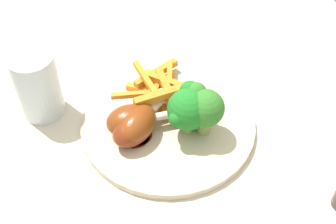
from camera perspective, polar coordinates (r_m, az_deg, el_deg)
The scene contains 10 objects.
dining_table at distance 0.81m, azimuth 1.38°, elevation -5.35°, with size 1.06×0.76×0.70m.
dinner_plate at distance 0.71m, azimuth -0.00°, elevation -1.41°, with size 0.27×0.27×0.01m, color beige.
broccoli_floret_front at distance 0.66m, azimuth 4.30°, elevation 0.57°, with size 0.06×0.07×0.08m.
broccoli_floret_middle at distance 0.67m, azimuth 3.64°, elevation 0.88°, with size 0.04×0.05×0.06m.
broccoli_floret_back at distance 0.66m, azimuth 2.47°, elevation 0.47°, with size 0.07×0.06×0.08m.
carrot_fries_pile at distance 0.73m, azimuth -0.84°, elevation 2.73°, with size 0.14×0.15×0.04m.
chicken_drumstick_near at distance 0.67m, azimuth -3.67°, elevation -1.39°, with size 0.11×0.10×0.05m.
chicken_drumstick_far at distance 0.68m, azimuth -4.38°, elevation -1.08°, with size 0.06×0.12×0.05m.
chicken_drumstick_extra at distance 0.67m, azimuth -4.02°, elevation -1.68°, with size 0.11×0.11×0.04m.
water_glass at distance 0.72m, azimuth -15.86°, elevation 3.26°, with size 0.07×0.07×0.11m, color silver.
Camera 1 is at (-0.47, 0.12, 1.25)m, focal length 49.21 mm.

